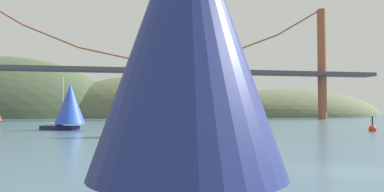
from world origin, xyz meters
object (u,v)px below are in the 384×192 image
(sailboat_blue_spinnaker, at_px, (69,105))
(channel_buoy, at_px, (373,129))
(sailboat_pink_spinnaker, at_px, (137,102))
(sailboat_navy_sail, at_px, (187,44))

(sailboat_blue_spinnaker, xyz_separation_m, channel_buoy, (43.37, -11.28, -3.39))
(sailboat_pink_spinnaker, relative_size, channel_buoy, 3.10)
(sailboat_blue_spinnaker, height_order, sailboat_pink_spinnaker, sailboat_blue_spinnaker)
(sailboat_navy_sail, distance_m, channel_buoy, 50.11)
(sailboat_navy_sail, relative_size, channel_buoy, 4.16)
(sailboat_navy_sail, bearing_deg, sailboat_pink_spinnaker, 90.20)
(sailboat_pink_spinnaker, height_order, channel_buoy, sailboat_pink_spinnaker)
(sailboat_navy_sail, bearing_deg, sailboat_blue_spinnaker, 101.41)
(sailboat_pink_spinnaker, bearing_deg, sailboat_blue_spinnaker, 121.22)
(sailboat_navy_sail, bearing_deg, channel_buoy, 47.56)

